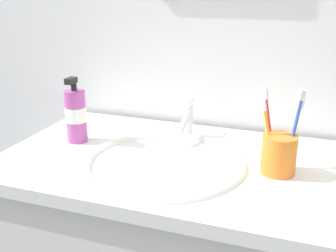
{
  "coord_description": "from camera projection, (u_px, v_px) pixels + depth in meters",
  "views": [
    {
      "loc": [
        0.3,
        -0.92,
        1.25
      ],
      "look_at": [
        -0.03,
        -0.01,
        0.92
      ],
      "focal_mm": 43.88,
      "sensor_mm": 36.0,
      "label": 1
    }
  ],
  "objects": [
    {
      "name": "soap_dispenser",
      "position": [
        76.0,
        115.0,
        1.15
      ],
      "size": [
        0.06,
        0.06,
        0.19
      ],
      "color": "#B24CA5",
      "rests_on": "vanity_counter"
    },
    {
      "name": "sink_basin",
      "position": [
        164.0,
        175.0,
        1.04
      ],
      "size": [
        0.41,
        0.41,
        0.1
      ],
      "color": "white",
      "rests_on": "vanity_counter"
    },
    {
      "name": "faucet",
      "position": [
        187.0,
        121.0,
        1.19
      ],
      "size": [
        0.02,
        0.14,
        0.1
      ],
      "color": "silver",
      "rests_on": "sink_basin"
    },
    {
      "name": "toothbrush_red",
      "position": [
        269.0,
        124.0,
        0.98
      ],
      "size": [
        0.05,
        0.04,
        0.19
      ],
      "color": "red",
      "rests_on": "toothbrush_cup"
    },
    {
      "name": "toothbrush_cup",
      "position": [
        279.0,
        155.0,
        0.96
      ],
      "size": [
        0.08,
        0.08,
        0.09
      ],
      "primitive_type": "cylinder",
      "color": "orange",
      "rests_on": "vanity_counter"
    },
    {
      "name": "tiled_wall_back",
      "position": [
        214.0,
        2.0,
        1.21
      ],
      "size": [
        2.13,
        0.04,
        2.4
      ],
      "primitive_type": "cube",
      "color": "silver",
      "rests_on": "ground"
    },
    {
      "name": "toothbrush_green",
      "position": [
        294.0,
        130.0,
        0.95
      ],
      "size": [
        0.03,
        0.03,
        0.18
      ],
      "color": "green",
      "rests_on": "toothbrush_cup"
    },
    {
      "name": "toothbrush_yellow",
      "position": [
        267.0,
        131.0,
        0.95
      ],
      "size": [
        0.05,
        0.02,
        0.17
      ],
      "color": "yellow",
      "rests_on": "toothbrush_cup"
    },
    {
      "name": "toothbrush_blue",
      "position": [
        295.0,
        127.0,
        0.94
      ],
      "size": [
        0.03,
        0.02,
        0.2
      ],
      "color": "blue",
      "rests_on": "toothbrush_cup"
    }
  ]
}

